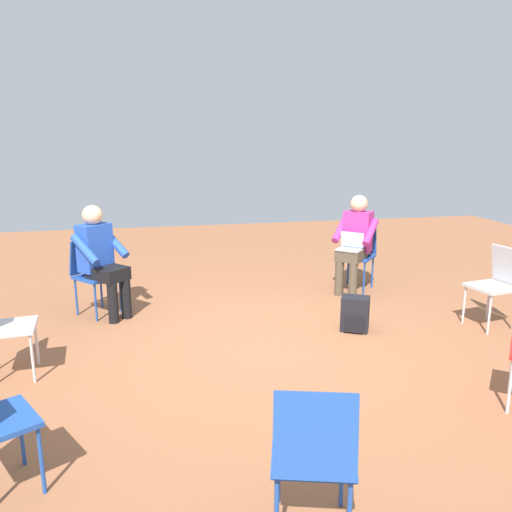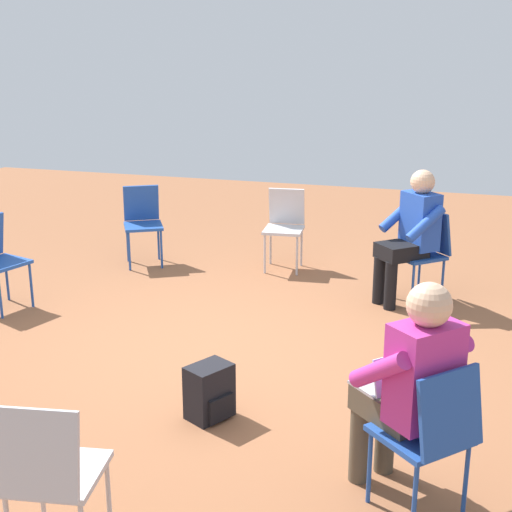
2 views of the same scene
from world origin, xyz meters
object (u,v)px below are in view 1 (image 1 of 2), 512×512
object	(u,v)px
chair_west	(313,451)
chair_south	(497,281)
chair_southeast	(359,251)
backpack_near_laptop_user	(355,316)
person_with_laptop	(355,239)
person_in_blue	(101,255)
chair_northeast	(93,271)

from	to	relation	value
chair_west	chair_south	world-z (taller)	same
chair_southeast	backpack_near_laptop_user	bearing A→B (deg)	108.49
person_with_laptop	backpack_near_laptop_user	xyz separation A→B (m)	(-1.28, 0.52, -0.53)
person_in_blue	backpack_near_laptop_user	distance (m)	2.81
chair_south	chair_northeast	world-z (taller)	same
chair_southeast	backpack_near_laptop_user	size ratio (longest dim) A/B	2.36
chair_west	chair_northeast	distance (m)	3.92
person_in_blue	backpack_near_laptop_user	world-z (taller)	person_in_blue
chair_northeast	person_in_blue	size ratio (longest dim) A/B	0.69
person_with_laptop	chair_southeast	bearing A→B (deg)	-90.00
chair_west	backpack_near_laptop_user	xyz separation A→B (m)	(2.55, -1.31, -0.34)
chair_west	chair_southeast	distance (m)	4.41
person_in_blue	backpack_near_laptop_user	xyz separation A→B (m)	(-1.00, -2.57, -0.54)
chair_south	person_in_blue	bearing A→B (deg)	64.02
chair_west	person_with_laptop	world-z (taller)	person_with_laptop
chair_southeast	person_in_blue	bearing A→B (deg)	49.97
chair_northeast	backpack_near_laptop_user	world-z (taller)	chair_northeast
chair_west	chair_southeast	bearing A→B (deg)	79.92
chair_southeast	backpack_near_laptop_user	distance (m)	1.58
chair_southeast	person_with_laptop	xyz separation A→B (m)	(-0.12, 0.12, 0.20)
chair_south	chair_northeast	bearing A→B (deg)	62.91
backpack_near_laptop_user	chair_west	bearing A→B (deg)	152.82
chair_south	person_with_laptop	world-z (taller)	person_with_laptop
person_with_laptop	person_in_blue	bearing A→B (deg)	47.95
chair_southeast	chair_northeast	size ratio (longest dim) A/B	1.00
chair_west	person_in_blue	xyz separation A→B (m)	(3.55, 1.26, 0.20)
chair_northeast	backpack_near_laptop_user	xyz separation A→B (m)	(-1.12, -2.68, -0.34)
chair_south	person_with_laptop	bearing A→B (deg)	23.71
chair_west	chair_northeast	world-z (taller)	same
chair_west	person_with_laptop	bearing A→B (deg)	80.58
chair_southeast	chair_northeast	distance (m)	3.33
chair_southeast	person_in_blue	world-z (taller)	person_in_blue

